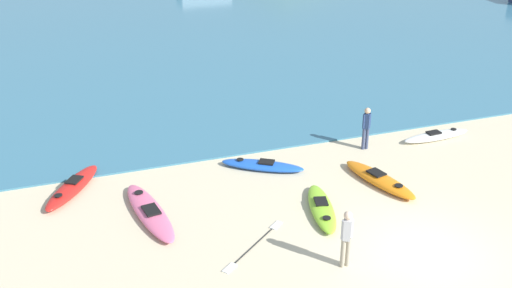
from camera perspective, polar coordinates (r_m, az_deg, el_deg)
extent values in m
plane|color=beige|center=(16.52, 15.90, -9.97)|extent=(400.00, 400.00, 0.00)
ellipsoid|color=orange|center=(19.48, 11.66, -3.31)|extent=(1.43, 3.13, 0.30)
cube|color=black|center=(19.50, 11.40, -2.69)|extent=(0.52, 0.63, 0.05)
cylinder|color=black|center=(18.90, 13.45, -3.86)|extent=(0.26, 0.26, 0.02)
ellipsoid|color=white|center=(23.19, 16.80, 0.76)|extent=(2.83, 0.75, 0.27)
cube|color=black|center=(23.04, 16.57, 1.06)|extent=(0.52, 0.36, 0.05)
cylinder|color=black|center=(23.60, 18.31, 1.36)|extent=(0.21, 0.21, 0.02)
ellipsoid|color=#E5668C|center=(17.65, -10.10, -6.38)|extent=(1.26, 3.67, 0.28)
cube|color=black|center=(17.42, -9.95, -6.19)|extent=(0.50, 0.70, 0.05)
cylinder|color=black|center=(18.40, -11.11, -4.54)|extent=(0.26, 0.26, 0.02)
ellipsoid|color=blue|center=(19.99, 0.62, -2.06)|extent=(2.72, 2.06, 0.26)
cube|color=black|center=(19.89, 1.01, -1.70)|extent=(0.62, 0.58, 0.05)
cylinder|color=black|center=(20.08, -1.53, -1.47)|extent=(0.23, 0.23, 0.02)
ellipsoid|color=red|center=(19.49, -17.07, -3.93)|extent=(2.18, 2.91, 0.30)
cube|color=black|center=(19.53, -16.92, -3.28)|extent=(0.61, 0.66, 0.05)
cylinder|color=black|center=(18.80, -18.32, -4.66)|extent=(0.24, 0.24, 0.02)
ellipsoid|color=#8CCC2D|center=(17.69, 6.27, -6.09)|extent=(1.35, 2.84, 0.25)
cube|color=black|center=(17.73, 6.21, -5.44)|extent=(0.48, 0.57, 0.05)
cylinder|color=black|center=(16.98, 6.76, -6.99)|extent=(0.23, 0.23, 0.02)
cylinder|color=gray|center=(15.37, 8.27, -10.25)|extent=(0.12, 0.12, 0.80)
cylinder|color=gray|center=(15.42, 8.74, -10.13)|extent=(0.12, 0.12, 0.80)
cube|color=#B2B2B7|center=(15.01, 8.67, -8.04)|extent=(0.27, 0.28, 0.57)
cylinder|color=#B2B2B7|center=(14.96, 8.26, -8.09)|extent=(0.08, 0.08, 0.54)
cylinder|color=#B2B2B7|center=(15.06, 9.08, -7.91)|extent=(0.08, 0.08, 0.54)
sphere|color=beige|center=(14.80, 8.77, -6.74)|extent=(0.22, 0.22, 0.22)
cylinder|color=#384260|center=(21.63, 10.20, 0.47)|extent=(0.12, 0.12, 0.79)
cylinder|color=#384260|center=(21.70, 10.52, 0.52)|extent=(0.12, 0.12, 0.79)
cube|color=navy|center=(21.40, 10.50, 2.15)|extent=(0.28, 0.28, 0.56)
cylinder|color=navy|center=(21.34, 10.22, 2.15)|extent=(0.08, 0.08, 0.53)
cylinder|color=navy|center=(21.45, 10.78, 2.22)|extent=(0.08, 0.08, 0.53)
sphere|color=tan|center=(21.26, 10.58, 3.13)|extent=(0.21, 0.21, 0.21)
cylinder|color=black|center=(16.17, -0.18, -9.64)|extent=(1.50, 1.22, 0.03)
cube|color=white|center=(15.38, -2.53, -11.72)|extent=(0.46, 0.42, 0.03)
cube|color=white|center=(17.01, 1.92, -7.74)|extent=(0.46, 0.42, 0.03)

